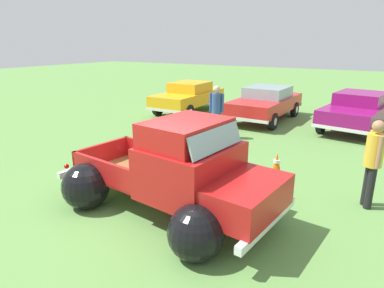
% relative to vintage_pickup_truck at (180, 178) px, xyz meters
% --- Properties ---
extents(ground_plane, '(80.00, 80.00, 0.00)m').
position_rel_vintage_pickup_truck_xyz_m(ground_plane, '(-0.39, 0.04, -0.76)').
color(ground_plane, '#609347').
extents(vintage_pickup_truck, '(4.80, 3.16, 1.96)m').
position_rel_vintage_pickup_truck_xyz_m(vintage_pickup_truck, '(0.00, 0.00, 0.00)').
color(vintage_pickup_truck, black).
rests_on(vintage_pickup_truck, ground).
extents(show_car_0, '(1.91, 4.27, 1.43)m').
position_rel_vintage_pickup_truck_xyz_m(show_car_0, '(-5.10, 8.59, 0.02)').
color(show_car_0, black).
rests_on(show_car_0, ground).
extents(show_car_1, '(2.08, 4.55, 1.43)m').
position_rel_vintage_pickup_truck_xyz_m(show_car_1, '(-1.35, 8.87, 0.03)').
color(show_car_1, black).
rests_on(show_car_1, ground).
extents(show_car_2, '(2.49, 4.61, 1.43)m').
position_rel_vintage_pickup_truck_xyz_m(show_car_2, '(2.22, 9.11, 0.03)').
color(show_car_2, black).
rests_on(show_car_2, ground).
extents(spectator_0, '(0.54, 0.38, 1.85)m').
position_rel_vintage_pickup_truck_xyz_m(spectator_0, '(-1.88, 5.22, 0.31)').
color(spectator_0, navy).
rests_on(spectator_0, ground).
extents(spectator_1, '(0.45, 0.52, 1.83)m').
position_rel_vintage_pickup_truck_xyz_m(spectator_1, '(3.12, 2.24, 0.29)').
color(spectator_1, black).
rests_on(spectator_1, ground).
extents(lane_cone_0, '(0.36, 0.36, 0.63)m').
position_rel_vintage_pickup_truck_xyz_m(lane_cone_0, '(1.28, 1.88, -0.45)').
color(lane_cone_0, black).
rests_on(lane_cone_0, ground).
extents(lane_cone_1, '(0.36, 0.36, 0.63)m').
position_rel_vintage_pickup_truck_xyz_m(lane_cone_1, '(1.04, 2.82, -0.45)').
color(lane_cone_1, black).
rests_on(lane_cone_1, ground).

